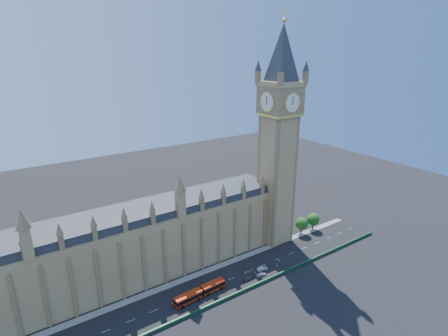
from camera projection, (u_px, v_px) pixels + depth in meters
ground at (223, 282)px, 132.42m from camera, size 400.00×400.00×0.00m
palace_westminster at (136, 244)px, 132.15m from camera, size 120.00×20.00×28.00m
elizabeth_tower at (279, 124)px, 146.71m from camera, size 20.59×20.59×105.00m
bridge_parapet at (237, 294)px, 125.14m from camera, size 160.00×0.60×1.20m
kerb_north at (210, 270)px, 139.88m from camera, size 160.00×3.00×0.16m
tree_east_near at (302, 223)px, 166.38m from camera, size 6.00×6.00×8.50m
tree_east_far at (313, 219)px, 170.63m from camera, size 6.00×6.00×8.50m
red_bus at (200, 292)px, 123.86m from camera, size 20.29×4.21×3.43m
car_grey at (248, 278)px, 133.58m from camera, size 4.08×1.86×1.36m
car_silver at (263, 268)px, 139.55m from camera, size 4.64×1.99×1.49m
car_white at (261, 274)px, 136.02m from camera, size 4.15×2.03×1.16m
cone_a at (277, 265)px, 142.24m from camera, size 0.54×0.54×0.66m
cone_b at (279, 261)px, 145.30m from camera, size 0.61×0.61×0.74m
cone_c at (256, 272)px, 137.81m from camera, size 0.51×0.51×0.70m
cone_d at (252, 269)px, 139.58m from camera, size 0.49×0.49×0.78m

